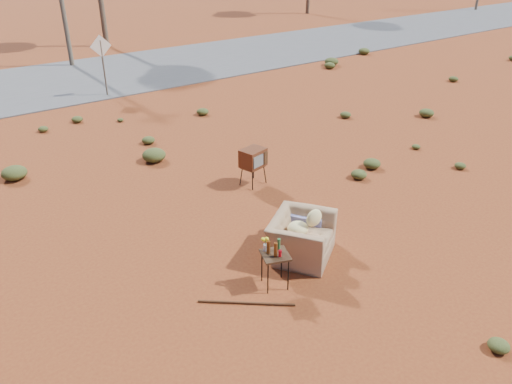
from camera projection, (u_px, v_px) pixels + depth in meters
ground at (278, 262)px, 9.09m from camera, size 140.00×140.00×0.00m
highway at (43, 84)px, 19.82m from camera, size 140.00×7.00×0.04m
armchair at (302, 230)px, 9.13m from camera, size 1.55×1.53×1.05m
tv_unit at (253, 158)px, 11.61m from camera, size 0.64×0.56×0.90m
side_table at (273, 252)px, 8.19m from camera, size 0.57×0.57×0.90m
rusty_bar at (246, 303)px, 8.03m from camera, size 1.24×1.04×0.04m
road_sign at (102, 55)px, 17.78m from camera, size 0.78×0.06×2.19m
scrub_patch at (134, 181)px, 11.75m from camera, size 17.49×8.07×0.33m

